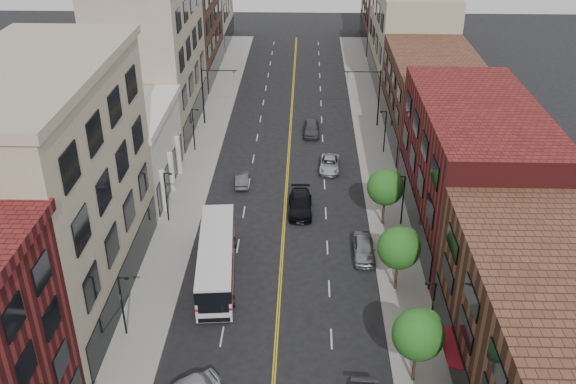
# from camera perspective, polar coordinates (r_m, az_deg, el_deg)

# --- Properties ---
(sidewalk_left) EXTENTS (4.00, 110.00, 0.15)m
(sidewalk_left) POSITION_cam_1_polar(r_m,az_deg,el_deg) (71.37, -8.09, 2.01)
(sidewalk_left) COLOR gray
(sidewalk_left) RESTS_ON ground
(sidewalk_right) EXTENTS (4.00, 110.00, 0.15)m
(sidewalk_right) POSITION_cam_1_polar(r_m,az_deg,el_deg) (70.84, 8.08, 1.80)
(sidewalk_right) COLOR gray
(sidewalk_right) RESTS_ON ground
(bldg_l_tanoffice) EXTENTS (10.00, 22.00, 18.00)m
(bldg_l_tanoffice) POSITION_cam_1_polar(r_m,az_deg,el_deg) (50.42, -20.53, -0.11)
(bldg_l_tanoffice) COLOR tan
(bldg_l_tanoffice) RESTS_ON ground
(bldg_l_white) EXTENTS (10.00, 14.00, 8.00)m
(bldg_l_white) POSITION_cam_1_polar(r_m,az_deg,el_deg) (67.74, -14.70, 3.50)
(bldg_l_white) COLOR silver
(bldg_l_white) RESTS_ON ground
(bldg_l_far_a) EXTENTS (10.00, 20.00, 18.00)m
(bldg_l_far_a) POSITION_cam_1_polar(r_m,az_deg,el_deg) (81.41, -12.07, 11.81)
(bldg_l_far_a) COLOR tan
(bldg_l_far_a) RESTS_ON ground
(bldg_l_far_b) EXTENTS (10.00, 20.00, 15.00)m
(bldg_l_far_b) POSITION_cam_1_polar(r_m,az_deg,el_deg) (100.66, -9.48, 14.34)
(bldg_l_far_b) COLOR brown
(bldg_l_far_b) RESTS_ON ground
(bldg_r_near) EXTENTS (10.00, 26.00, 10.00)m
(bldg_r_near) POSITION_cam_1_polar(r_m,az_deg,el_deg) (41.45, 23.36, -14.41)
(bldg_r_near) COLOR brown
(bldg_r_near) RESTS_ON ground
(bldg_r_mid) EXTENTS (10.00, 22.00, 12.00)m
(bldg_r_mid) POSITION_cam_1_polar(r_m,az_deg,el_deg) (59.82, 16.14, 1.97)
(bldg_r_mid) COLOR #5A1719
(bldg_r_mid) RESTS_ON ground
(bldg_r_far_a) EXTENTS (10.00, 20.00, 10.00)m
(bldg_r_far_a) POSITION_cam_1_polar(r_m,az_deg,el_deg) (79.06, 12.73, 8.17)
(bldg_r_far_a) COLOR brown
(bldg_r_far_a) RESTS_ON ground
(bldg_r_far_b) EXTENTS (10.00, 22.00, 14.00)m
(bldg_r_far_b) POSITION_cam_1_polar(r_m,az_deg,el_deg) (98.23, 10.78, 13.57)
(bldg_r_far_b) COLOR tan
(bldg_r_far_b) RESTS_ON ground
(bldg_r_far_c) EXTENTS (10.00, 18.00, 11.00)m
(bldg_r_far_c) POSITION_cam_1_polar(r_m,az_deg,el_deg) (117.81, 9.35, 15.41)
(bldg_r_far_c) COLOR brown
(bldg_r_far_c) RESTS_ON ground
(tree_r_1) EXTENTS (3.40, 3.40, 5.59)m
(tree_r_1) POSITION_cam_1_polar(r_m,az_deg,el_deg) (42.86, 11.61, -12.16)
(tree_r_1) COLOR black
(tree_r_1) RESTS_ON sidewalk_right
(tree_r_2) EXTENTS (3.40, 3.40, 5.59)m
(tree_r_2) POSITION_cam_1_polar(r_m,az_deg,el_deg) (50.75, 9.93, -4.79)
(tree_r_2) COLOR black
(tree_r_2) RESTS_ON sidewalk_right
(tree_r_3) EXTENTS (3.40, 3.40, 5.59)m
(tree_r_3) POSITION_cam_1_polar(r_m,az_deg,el_deg) (59.28, 8.75, 0.54)
(tree_r_3) COLOR black
(tree_r_3) RESTS_ON sidewalk_right
(lamp_l_1) EXTENTS (0.81, 0.55, 5.05)m
(lamp_l_1) POSITION_cam_1_polar(r_m,az_deg,el_deg) (47.72, -14.50, -9.49)
(lamp_l_1) COLOR black
(lamp_l_1) RESTS_ON sidewalk_left
(lamp_l_2) EXTENTS (0.81, 0.55, 5.05)m
(lamp_l_2) POSITION_cam_1_polar(r_m,az_deg,el_deg) (60.67, -10.75, -0.20)
(lamp_l_2) COLOR black
(lamp_l_2) RESTS_ON sidewalk_left
(lamp_l_3) EXTENTS (0.81, 0.55, 5.05)m
(lamp_l_3) POSITION_cam_1_polar(r_m,az_deg,el_deg) (74.81, -8.38, 5.72)
(lamp_l_3) COLOR black
(lamp_l_3) RESTS_ON sidewalk_left
(lamp_r_1) EXTENTS (0.81, 0.55, 5.05)m
(lamp_r_1) POSITION_cam_1_polar(r_m,az_deg,el_deg) (46.84, 12.66, -10.06)
(lamp_r_1) COLOR black
(lamp_r_1) RESTS_ON sidewalk_right
(lamp_r_2) EXTENTS (0.81, 0.55, 5.05)m
(lamp_r_2) POSITION_cam_1_polar(r_m,az_deg,el_deg) (59.98, 10.16, -0.49)
(lamp_r_2) COLOR black
(lamp_r_2) RESTS_ON sidewalk_right
(lamp_r_3) EXTENTS (0.81, 0.55, 5.05)m
(lamp_r_3) POSITION_cam_1_polar(r_m,az_deg,el_deg) (74.25, 8.60, 5.52)
(lamp_r_3) COLOR black
(lamp_r_3) RESTS_ON sidewalk_right
(signal_mast_left) EXTENTS (4.49, 0.18, 7.20)m
(signal_mast_left) POSITION_cam_1_polar(r_m,az_deg,el_deg) (81.46, -7.09, 9.00)
(signal_mast_left) COLOR black
(signal_mast_left) RESTS_ON sidewalk_left
(signal_mast_right) EXTENTS (4.49, 0.18, 7.20)m
(signal_mast_right) POSITION_cam_1_polar(r_m,az_deg,el_deg) (80.98, 7.61, 8.85)
(signal_mast_right) COLOR black
(signal_mast_right) RESTS_ON sidewalk_right
(city_bus) EXTENTS (3.87, 12.75, 3.23)m
(city_bus) POSITION_cam_1_polar(r_m,az_deg,el_deg) (53.12, -6.39, -5.75)
(city_bus) COLOR silver
(city_bus) RESTS_ON ground
(car_parked_far) EXTENTS (1.90, 4.68, 1.59)m
(car_parked_far) POSITION_cam_1_polar(r_m,az_deg,el_deg) (56.16, 6.75, -5.00)
(car_parked_far) COLOR gray
(car_parked_far) RESTS_ON ground
(car_lane_behind) EXTENTS (1.56, 3.93, 1.27)m
(car_lane_behind) POSITION_cam_1_polar(r_m,az_deg,el_deg) (67.52, -4.10, 1.15)
(car_lane_behind) COLOR #47474B
(car_lane_behind) RESTS_ON ground
(car_lane_a) EXTENTS (2.33, 5.61, 1.62)m
(car_lane_a) POSITION_cam_1_polar(r_m,az_deg,el_deg) (62.34, 1.10, -1.09)
(car_lane_a) COLOR black
(car_lane_a) RESTS_ON ground
(car_lane_b) EXTENTS (2.48, 4.88, 1.32)m
(car_lane_b) POSITION_cam_1_polar(r_m,az_deg,el_deg) (70.64, 3.72, 2.49)
(car_lane_b) COLOR silver
(car_lane_b) RESTS_ON ground
(car_lane_c) EXTENTS (1.98, 4.87, 1.65)m
(car_lane_c) POSITION_cam_1_polar(r_m,az_deg,el_deg) (79.38, 2.10, 5.71)
(car_lane_c) COLOR #434247
(car_lane_c) RESTS_ON ground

